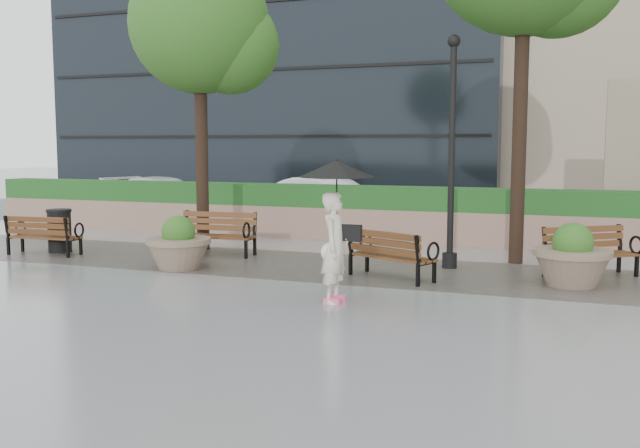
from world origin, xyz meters
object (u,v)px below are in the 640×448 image
(bench_1, at_px, (215,243))
(planter_right, at_px, (572,261))
(trash_bin, at_px, (60,232))
(lamppost, at_px, (451,167))
(bench_3, at_px, (590,263))
(bench_2, at_px, (391,265))
(planter_left, at_px, (179,248))
(bench_0, at_px, (44,244))
(pedestrian, at_px, (336,217))
(car_right, at_px, (329,200))
(car_left, at_px, (164,197))

(bench_1, xyz_separation_m, planter_right, (7.20, -0.85, 0.15))
(trash_bin, distance_m, lamppost, 8.61)
(bench_3, bearing_deg, bench_2, 166.78)
(bench_2, xyz_separation_m, planter_left, (-4.04, -0.43, 0.14))
(bench_0, bearing_deg, pedestrian, 160.37)
(planter_left, bearing_deg, pedestrian, -23.63)
(bench_0, relative_size, bench_1, 0.92)
(bench_1, height_order, bench_3, bench_1)
(bench_0, bearing_deg, bench_2, 175.98)
(bench_3, xyz_separation_m, planter_left, (-7.33, -1.86, 0.14))
(planter_right, xyz_separation_m, pedestrian, (-3.30, -2.52, 0.87))
(planter_right, bearing_deg, pedestrian, -142.72)
(planter_right, xyz_separation_m, car_right, (-7.01, 7.52, 0.29))
(bench_0, height_order, planter_left, planter_left)
(planter_left, distance_m, trash_bin, 3.74)
(bench_0, relative_size, planter_left, 1.32)
(bench_2, bearing_deg, bench_1, 7.78)
(planter_left, xyz_separation_m, car_left, (-5.57, 8.17, 0.26))
(bench_0, relative_size, bench_3, 0.94)
(planter_right, height_order, lamppost, lamppost)
(planter_right, bearing_deg, bench_0, -177.92)
(bench_2, relative_size, planter_left, 1.41)
(bench_3, height_order, pedestrian, pedestrian)
(planter_left, height_order, lamppost, lamppost)
(bench_1, distance_m, lamppost, 5.25)
(planter_left, distance_m, pedestrian, 4.17)
(bench_0, xyz_separation_m, lamppost, (8.45, 1.40, 1.69))
(bench_1, xyz_separation_m, lamppost, (4.98, 0.17, 1.67))
(planter_right, distance_m, car_left, 14.56)
(planter_left, height_order, car_left, car_left)
(lamppost, bearing_deg, car_left, 148.88)
(bench_1, bearing_deg, bench_3, -2.20)
(planter_left, bearing_deg, car_left, 124.31)
(bench_1, xyz_separation_m, planter_left, (0.17, -1.73, 0.13))
(bench_2, distance_m, lamppost, 2.36)
(car_left, bearing_deg, bench_3, -101.87)
(car_right, xyz_separation_m, pedestrian, (3.70, -10.03, 0.59))
(bench_0, bearing_deg, bench_3, -176.41)
(bench_2, xyz_separation_m, bench_3, (3.29, 1.43, 0.01))
(bench_3, relative_size, planter_left, 1.41)
(bench_1, bearing_deg, planter_right, -9.92)
(bench_2, xyz_separation_m, planter_right, (3.00, 0.45, 0.16))
(bench_3, bearing_deg, bench_0, 150.34)
(bench_2, bearing_deg, planter_left, 31.03)
(car_left, height_order, car_right, car_right)
(planter_right, xyz_separation_m, lamppost, (-2.23, 1.01, 1.52))
(bench_1, xyz_separation_m, car_right, (0.20, 6.67, 0.43))
(bench_0, distance_m, bench_2, 7.68)
(lamppost, bearing_deg, bench_0, -170.57)
(bench_1, bearing_deg, car_left, 126.79)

